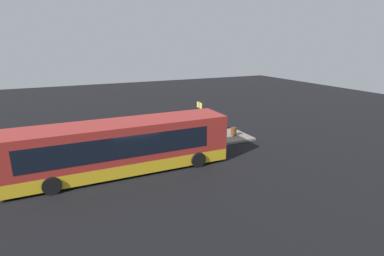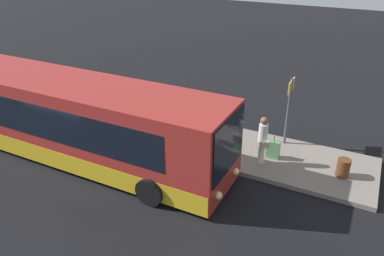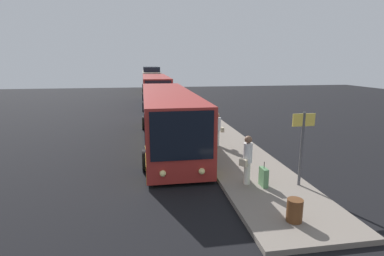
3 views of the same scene
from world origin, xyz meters
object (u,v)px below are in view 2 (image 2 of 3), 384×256
(sign_post, at_px, (289,103))
(bus_lead, at_px, (70,119))
(passenger_boarding, at_px, (142,110))
(passenger_waiting, at_px, (263,138))
(suitcase, at_px, (273,150))
(trash_bin, at_px, (343,168))

(sign_post, bearing_deg, bus_lead, -149.58)
(passenger_boarding, relative_size, passenger_waiting, 0.99)
(suitcase, height_order, trash_bin, suitcase)
(bus_lead, bearing_deg, trash_bin, 16.20)
(bus_lead, xyz_separation_m, suitcase, (6.94, 2.83, -0.96))
(passenger_waiting, bearing_deg, suitcase, -154.64)
(passenger_waiting, bearing_deg, bus_lead, -18.04)
(passenger_waiting, height_order, sign_post, sign_post)
(trash_bin, bearing_deg, passenger_waiting, -170.96)
(passenger_waiting, distance_m, sign_post, 2.01)
(passenger_boarding, bearing_deg, sign_post, 15.68)
(bus_lead, relative_size, passenger_boarding, 7.06)
(bus_lead, bearing_deg, passenger_waiting, 18.99)
(passenger_boarding, height_order, suitcase, passenger_boarding)
(passenger_waiting, xyz_separation_m, trash_bin, (2.72, 0.43, -0.68))
(sign_post, distance_m, trash_bin, 3.06)
(passenger_boarding, bearing_deg, trash_bin, 0.77)
(bus_lead, relative_size, suitcase, 13.72)
(bus_lead, distance_m, sign_post, 8.18)
(passenger_waiting, xyz_separation_m, sign_post, (0.38, 1.84, 0.70))
(passenger_waiting, relative_size, trash_bin, 2.77)
(bus_lead, bearing_deg, suitcase, 22.15)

